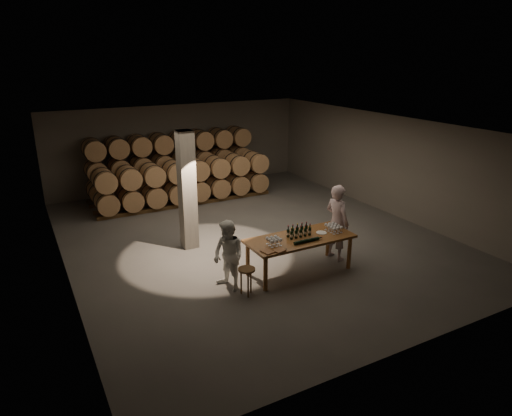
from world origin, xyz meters
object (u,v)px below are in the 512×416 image
bottle_cluster (299,232)px  notebook_near (279,250)px  person_woman (228,256)px  tasting_table (300,241)px  stool (247,273)px  person_man (337,222)px  plate (321,233)px

bottle_cluster → notebook_near: (-0.86, -0.52, -0.09)m
person_woman → tasting_table: bearing=71.7°
bottle_cluster → stool: (-1.65, -0.47, -0.49)m
tasting_table → person_man: size_ratio=1.32×
person_woman → bottle_cluster: bearing=74.2°
tasting_table → plate: (0.62, -0.02, 0.11)m
person_woman → notebook_near: bearing=47.4°
stool → person_woman: person_woman is taller
tasting_table → stool: 1.70m
tasting_table → bottle_cluster: (0.02, 0.08, 0.21)m
tasting_table → notebook_near: 0.95m
notebook_near → person_woman: 1.14m
tasting_table → person_woman: bearing=178.4°
person_man → bottle_cluster: bearing=87.0°
bottle_cluster → plate: (0.59, -0.10, -0.10)m
tasting_table → person_man: bearing=9.8°
plate → notebook_near: 1.51m
tasting_table → bottle_cluster: 0.23m
tasting_table → person_woman: size_ratio=1.61×
person_man → plate: bearing=100.4°
tasting_table → person_woman: person_woman is taller
plate → person_man: 0.70m
notebook_near → person_woman: (-1.02, 0.50, -0.11)m
tasting_table → person_woman: (-1.85, 0.05, 0.01)m
notebook_near → person_man: 2.21m
plate → notebook_near: size_ratio=1.06×
plate → person_woman: person_woman is taller
stool → person_man: person_man is taller
plate → person_man: person_man is taller
bottle_cluster → notebook_near: bearing=-148.6°
stool → notebook_near: bearing=-4.1°
person_man → person_woman: person_man is taller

